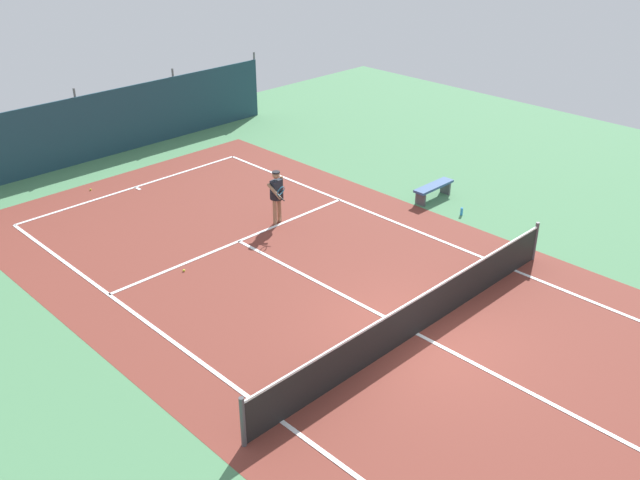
{
  "coord_description": "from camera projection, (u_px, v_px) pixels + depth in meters",
  "views": [
    {
      "loc": [
        -10.82,
        -7.86,
        9.2
      ],
      "look_at": [
        0.48,
        3.6,
        0.9
      ],
      "focal_mm": 39.56,
      "sensor_mm": 36.0,
      "label": 1
    }
  ],
  "objects": [
    {
      "name": "tennis_player",
      "position": [
        277.0,
        193.0,
        20.63
      ],
      "size": [
        0.66,
        0.79,
        1.64
      ],
      "rotation": [
        0.0,
        0.0,
        3.26
      ],
      "color": "#9E7051",
      "rests_on": "ground"
    },
    {
      "name": "water_bottle",
      "position": [
        462.0,
        212.0,
        21.5
      ],
      "size": [
        0.08,
        0.08,
        0.24
      ],
      "primitive_type": "cylinder",
      "color": "#338CD8",
      "rests_on": "ground"
    },
    {
      "name": "tennis_net",
      "position": [
        418.0,
        315.0,
        15.71
      ],
      "size": [
        10.12,
        0.1,
        1.1
      ],
      "color": "black",
      "rests_on": "ground"
    },
    {
      "name": "tennis_ball_near_player",
      "position": [
        184.0,
        270.0,
        18.46
      ],
      "size": [
        0.07,
        0.07,
        0.07
      ],
      "primitive_type": "sphere",
      "color": "#CCDB33",
      "rests_on": "ground"
    },
    {
      "name": "court_surface",
      "position": [
        416.0,
        334.0,
        15.95
      ],
      "size": [
        11.02,
        26.6,
        0.01
      ],
      "color": "brown",
      "rests_on": "ground"
    },
    {
      "name": "back_fence",
      "position": [
        77.0,
        141.0,
        25.6
      ],
      "size": [
        16.3,
        0.98,
        2.7
      ],
      "color": "#1E3D4C",
      "rests_on": "ground"
    },
    {
      "name": "courtside_bench",
      "position": [
        434.0,
        188.0,
        22.47
      ],
      "size": [
        1.6,
        0.4,
        0.49
      ],
      "color": "#335184",
      "rests_on": "ground"
    },
    {
      "name": "ground_plane",
      "position": [
        416.0,
        334.0,
        15.95
      ],
      "size": [
        36.0,
        36.0,
        0.0
      ],
      "primitive_type": "plane",
      "color": "#4C8456"
    },
    {
      "name": "tennis_ball_midcourt",
      "position": [
        91.0,
        190.0,
        23.23
      ],
      "size": [
        0.07,
        0.07,
        0.07
      ],
      "primitive_type": "sphere",
      "color": "#CCDB33",
      "rests_on": "ground"
    }
  ]
}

